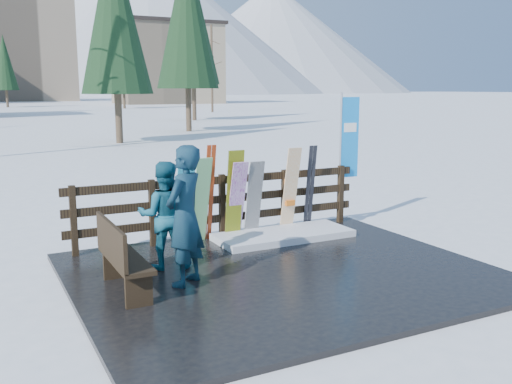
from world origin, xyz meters
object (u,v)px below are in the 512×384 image
snowboard_5 (290,190)px  rental_flag (347,142)px  snowboard_4 (254,199)px  snowboard_3 (237,200)px  person_back (164,215)px  snowboard_1 (201,200)px  snowboard_0 (185,199)px  person_front (185,216)px  snowboard_2 (234,195)px  bench (120,255)px

snowboard_5 → rental_flag: size_ratio=0.63×
snowboard_4 → rental_flag: size_ratio=0.55×
snowboard_3 → person_back: bearing=-148.2°
snowboard_1 → snowboard_5: (1.79, 0.00, 0.04)m
snowboard_5 → snowboard_1: bearing=-180.0°
snowboard_3 → snowboard_0: bearing=-180.0°
snowboard_5 → person_front: size_ratio=0.84×
snowboard_2 → snowboard_5: (1.16, 0.00, -0.00)m
bench → snowboard_1: snowboard_1 is taller
snowboard_3 → snowboard_5: (1.11, 0.00, 0.10)m
bench → snowboard_3: 3.13m
snowboard_2 → snowboard_4: size_ratio=1.14×
snowboard_2 → snowboard_3: bearing=0.0°
snowboard_2 → rental_flag: rental_flag is taller
rental_flag → person_front: size_ratio=1.35×
rental_flag → person_front: rental_flag is taller
snowboard_5 → snowboard_2: bearing=-180.0°
person_front → snowboard_5: bearing=174.3°
snowboard_2 → person_back: size_ratio=1.00×
snowboard_3 → snowboard_4: size_ratio=1.02×
person_back → snowboard_3: bearing=-129.9°
snowboard_0 → snowboard_1: 0.31m
snowboard_2 → person_back: 1.94m
snowboard_4 → snowboard_5: size_ratio=0.87×
person_back → rental_flag: bearing=-144.5°
snowboard_0 → person_back: bearing=-123.9°
bench → snowboard_0: 2.41m
snowboard_0 → snowboard_3: (0.98, 0.00, -0.11)m
snowboard_5 → rental_flag: rental_flag is taller
snowboard_3 → person_front: size_ratio=0.75×
snowboard_3 → snowboard_5: size_ratio=0.89×
snowboard_1 → person_back: bearing=-133.9°
snowboard_5 → person_front: bearing=-145.9°
snowboard_3 → rental_flag: size_ratio=0.56×
bench → snowboard_1: 2.61m
snowboard_2 → rental_flag: 2.76m
snowboard_1 → person_front: person_front is taller
snowboard_3 → snowboard_4: 0.34m
snowboard_1 → snowboard_2: 0.64m
bench → person_front: person_front is taller
snowboard_3 → person_front: bearing=-131.6°
rental_flag → snowboard_0: bearing=-175.7°
snowboard_1 → rental_flag: bearing=4.7°
snowboard_3 → snowboard_4: bearing=0.0°
person_front → bench: bearing=-44.1°
snowboard_4 → person_back: (-2.03, -1.04, 0.11)m
bench → snowboard_5: size_ratio=0.92×
rental_flag → snowboard_2: bearing=-174.1°
snowboard_1 → rental_flag: 3.38m
snowboard_3 → rental_flag: (2.58, 0.27, 0.90)m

